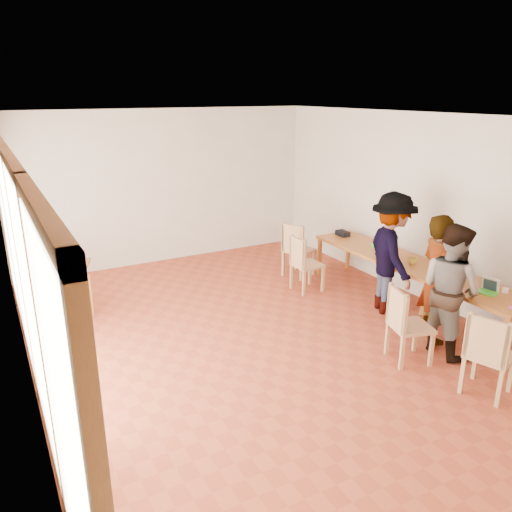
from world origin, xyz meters
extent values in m
plane|color=#A24327|center=(0.00, 0.00, 0.00)|extent=(8.00, 8.00, 0.00)
cube|color=beige|center=(0.00, 4.00, 1.50)|extent=(6.00, 0.10, 3.00)
cube|color=beige|center=(3.00, 0.00, 1.50)|extent=(0.10, 8.00, 3.00)
cube|color=white|center=(-2.96, 0.00, 1.50)|extent=(0.10, 8.00, 3.00)
cube|color=white|center=(0.00, 0.00, 3.02)|extent=(6.00, 8.00, 0.04)
cube|color=#A66025|center=(2.50, -0.15, 0.72)|extent=(0.80, 4.00, 0.05)
cube|color=#A66025|center=(2.16, -2.09, 0.35)|extent=(0.06, 0.06, 0.70)
cube|color=#A66025|center=(2.16, 1.79, 0.35)|extent=(0.06, 0.06, 0.70)
cube|color=#A66025|center=(2.84, 1.79, 0.35)|extent=(0.06, 0.06, 0.70)
cube|color=#A66025|center=(-2.40, 2.27, 0.72)|extent=(0.90, 0.90, 0.05)
cube|color=#A66025|center=(-2.79, 1.88, 0.35)|extent=(0.05, 0.05, 0.70)
cube|color=#A66025|center=(-2.79, 2.66, 0.35)|extent=(0.05, 0.05, 0.70)
cube|color=#A66025|center=(-2.01, 1.88, 0.35)|extent=(0.05, 0.05, 0.70)
cube|color=#A66025|center=(-2.01, 2.66, 0.35)|extent=(0.05, 0.05, 0.70)
cube|color=tan|center=(1.54, -2.34, 0.48)|extent=(0.60, 0.60, 0.04)
cube|color=tan|center=(1.34, -2.41, 0.75)|extent=(0.19, 0.46, 0.49)
cube|color=tan|center=(1.30, -1.38, 0.48)|extent=(0.58, 0.58, 0.04)
cube|color=tan|center=(1.09, -1.32, 0.74)|extent=(0.18, 0.46, 0.49)
cube|color=tan|center=(1.51, 1.24, 0.47)|extent=(0.46, 0.46, 0.04)
cube|color=tan|center=(1.30, 1.24, 0.73)|extent=(0.04, 0.46, 0.48)
cube|color=tan|center=(1.79, 1.93, 0.49)|extent=(0.62, 0.62, 0.05)
cube|color=tan|center=(1.59, 1.85, 0.76)|extent=(0.22, 0.46, 0.50)
cube|color=tan|center=(-2.27, 2.44, 0.41)|extent=(0.52, 0.52, 0.04)
cube|color=tan|center=(-2.10, 2.38, 0.64)|extent=(0.18, 0.39, 0.42)
imported|color=gray|center=(2.02, -1.09, 0.89)|extent=(0.60, 0.75, 1.78)
imported|color=gray|center=(1.91, -1.41, 0.87)|extent=(0.70, 0.88, 1.75)
imported|color=gray|center=(2.13, -0.09, 0.95)|extent=(1.11, 1.40, 1.89)
cube|color=#49D031|center=(2.48, -1.53, 0.76)|extent=(0.23, 0.28, 0.03)
cube|color=white|center=(2.56, -1.51, 0.85)|extent=(0.13, 0.24, 0.20)
cube|color=#49D031|center=(2.57, -0.67, 0.76)|extent=(0.27, 0.31, 0.03)
cube|color=white|center=(2.66, -0.70, 0.86)|extent=(0.16, 0.25, 0.22)
cube|color=#49D031|center=(2.62, 0.78, 0.76)|extent=(0.24, 0.27, 0.02)
cube|color=white|center=(2.69, 0.75, 0.84)|extent=(0.14, 0.21, 0.19)
imported|color=gold|center=(2.48, -0.19, 0.80)|extent=(0.14, 0.14, 0.10)
cylinder|color=#19791A|center=(2.35, 0.34, 0.89)|extent=(0.07, 0.07, 0.28)
cylinder|color=silver|center=(2.39, -0.83, 0.80)|extent=(0.07, 0.07, 0.09)
cylinder|color=white|center=(2.72, -1.63, 0.78)|extent=(0.08, 0.08, 0.06)
cube|color=black|center=(2.54, 1.61, 0.80)|extent=(0.16, 0.26, 0.09)
camera|label=1|loc=(-3.15, -5.43, 3.30)|focal=35.00mm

